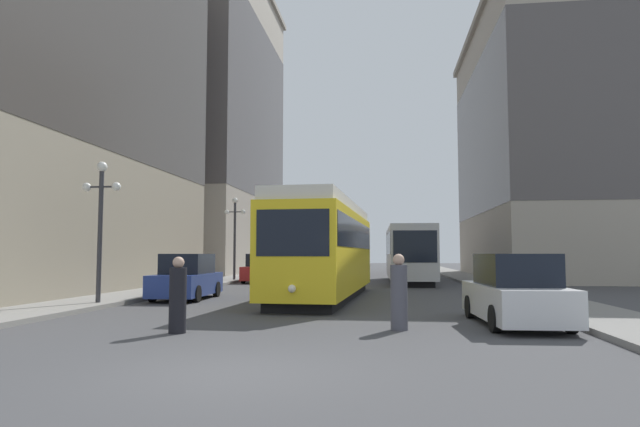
# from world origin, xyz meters

# --- Properties ---
(ground_plane) EXTENTS (200.00, 200.00, 0.00)m
(ground_plane) POSITION_xyz_m (0.00, 0.00, 0.00)
(ground_plane) COLOR #424244
(sidewalk_left) EXTENTS (2.64, 120.00, 0.15)m
(sidewalk_left) POSITION_xyz_m (-8.24, 40.00, 0.07)
(sidewalk_left) COLOR gray
(sidewalk_left) RESTS_ON ground
(sidewalk_right) EXTENTS (2.64, 120.00, 0.15)m
(sidewalk_right) POSITION_xyz_m (8.24, 40.00, 0.07)
(sidewalk_right) COLOR gray
(sidewalk_right) RESTS_ON ground
(streetcar) EXTENTS (3.21, 12.82, 3.89)m
(streetcar) POSITION_xyz_m (-0.09, 13.86, 2.10)
(streetcar) COLOR black
(streetcar) RESTS_ON ground
(transit_bus) EXTENTS (2.81, 12.35, 3.45)m
(transit_bus) POSITION_xyz_m (3.76, 26.99, 1.95)
(transit_bus) COLOR black
(transit_bus) RESTS_ON ground
(parked_car_left_near) EXTENTS (1.96, 4.49, 1.82)m
(parked_car_left_near) POSITION_xyz_m (-5.62, 26.06, 0.84)
(parked_car_left_near) COLOR black
(parked_car_left_near) RESTS_ON ground
(parked_car_left_mid) EXTENTS (2.01, 4.41, 1.82)m
(parked_car_left_mid) POSITION_xyz_m (-5.62, 12.88, 0.84)
(parked_car_left_mid) COLOR black
(parked_car_left_mid) RESTS_ON ground
(parked_car_right_far) EXTENTS (2.05, 4.70, 1.82)m
(parked_car_right_far) POSITION_xyz_m (5.62, 6.29, 0.84)
(parked_car_right_far) COLOR black
(parked_car_right_far) RESTS_ON ground
(pedestrian_crossing_near) EXTENTS (0.39, 0.39, 1.75)m
(pedestrian_crossing_near) POSITION_xyz_m (-2.42, 3.89, 0.82)
(pedestrian_crossing_near) COLOR black
(pedestrian_crossing_near) RESTS_ON ground
(pedestrian_crossing_far) EXTENTS (0.41, 0.41, 1.82)m
(pedestrian_crossing_far) POSITION_xyz_m (2.65, 5.04, 0.85)
(pedestrian_crossing_far) COLOR #4C4C56
(pedestrian_crossing_far) RESTS_ON ground
(lamp_post_left_near) EXTENTS (1.41, 0.36, 4.89)m
(lamp_post_left_near) POSITION_xyz_m (-7.52, 9.52, 3.40)
(lamp_post_left_near) COLOR #333338
(lamp_post_left_near) RESTS_ON sidewalk_left
(lamp_post_left_far) EXTENTS (1.41, 0.36, 5.37)m
(lamp_post_left_far) POSITION_xyz_m (-7.52, 26.36, 3.69)
(lamp_post_left_far) COLOR #333338
(lamp_post_left_far) RESTS_ON sidewalk_left
(building_left_corner) EXTENTS (11.50, 23.74, 25.72)m
(building_left_corner) POSITION_xyz_m (-15.01, 14.56, 13.25)
(building_left_corner) COLOR gray
(building_left_corner) RESTS_ON ground
(building_left_midblock) EXTENTS (14.43, 22.86, 28.96)m
(building_left_midblock) POSITION_xyz_m (-16.47, 42.19, 14.93)
(building_left_midblock) COLOR #A89E8E
(building_left_midblock) RESTS_ON ground
(building_right_corner) EXTENTS (12.63, 22.69, 20.08)m
(building_right_corner) POSITION_xyz_m (15.57, 35.15, 10.32)
(building_right_corner) COLOR #A89E8E
(building_right_corner) RESTS_ON ground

